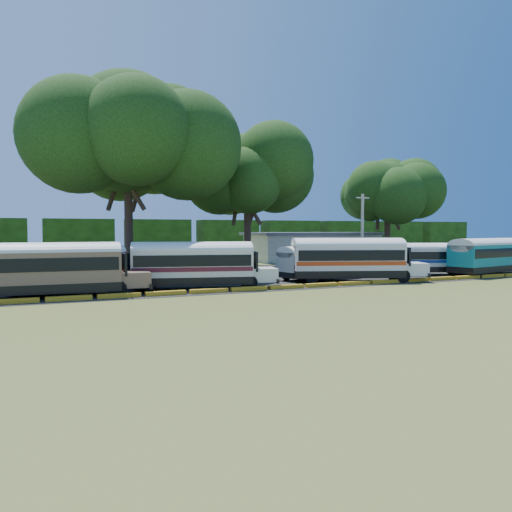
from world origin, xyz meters
name	(u,v)px	position (x,y,z in m)	size (l,w,h in m)	color
ground	(311,289)	(0.00, 0.00, 0.00)	(160.00, 160.00, 0.00)	#3F541C
asphalt_strip	(256,275)	(1.00, 12.00, 0.01)	(64.00, 24.00, 0.02)	black
curb	(304,286)	(0.00, 1.00, 0.15)	(53.70, 0.45, 0.30)	orange
terminal_building	(313,246)	(18.00, 30.00, 2.03)	(19.00, 9.00, 4.00)	silver
treeline_backdrop	(158,238)	(0.00, 48.00, 3.00)	(130.00, 4.00, 6.00)	black
bus_beige	(52,266)	(-17.36, 2.86, 2.04)	(10.89, 3.07, 3.55)	black
bus_red	(69,265)	(-16.14, 6.02, 1.89)	(10.21, 5.85, 3.29)	black
bus_cream_west	(195,262)	(-7.62, 3.66, 1.97)	(10.90, 5.01, 3.48)	black
bus_cream_east	(318,260)	(4.36, 6.27, 1.67)	(9.25, 4.27, 2.95)	black
bus_white_red	(350,257)	(5.69, 3.25, 2.08)	(11.45, 6.34, 3.68)	black
bus_white_blue	(420,257)	(15.49, 5.81, 1.75)	(9.58, 5.69, 3.09)	black
bus_teal	(488,254)	(21.15, 2.85, 2.04)	(11.11, 4.70, 3.55)	black
tree_west	(127,133)	(-9.85, 18.07, 13.69)	(15.97, 15.97, 19.57)	#3A281D
tree_center	(247,171)	(3.86, 20.69, 10.94)	(11.35, 11.35, 15.15)	#3A281D
tree_east	(388,189)	(25.63, 23.12, 9.84)	(10.08, 10.08, 13.58)	#3A281D
utility_pole	(362,232)	(12.84, 11.37, 4.14)	(1.60, 0.30, 8.06)	#99968B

